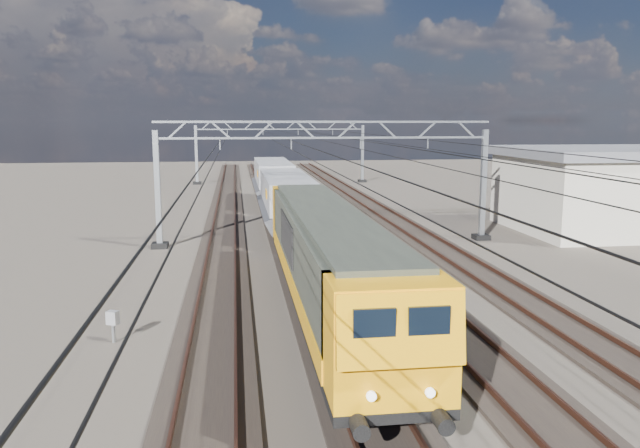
{
  "coord_description": "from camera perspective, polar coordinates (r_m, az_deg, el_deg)",
  "views": [
    {
      "loc": [
        -5.16,
        -31.47,
        7.12
      ],
      "look_at": [
        -1.35,
        -3.33,
        2.4
      ],
      "focal_mm": 35.0,
      "sensor_mm": 36.0,
      "label": 1
    }
  ],
  "objects": [
    {
      "name": "track_outer_east",
      "position": [
        34.12,
        11.57,
        -2.68
      ],
      "size": [
        2.6,
        140.0,
        0.3
      ],
      "color": "black",
      "rests_on": "ground"
    },
    {
      "name": "hopper_wagon_mid",
      "position": [
        53.74,
        -4.32,
        4.19
      ],
      "size": [
        3.38,
        13.0,
        3.25
      ],
      "color": "black",
      "rests_on": "ground"
    },
    {
      "name": "track_loco",
      "position": [
        32.4,
        -1.94,
        -3.13
      ],
      "size": [
        2.6,
        140.0,
        0.3
      ],
      "color": "black",
      "rests_on": "ground"
    },
    {
      "name": "locomotive",
      "position": [
        22.28,
        0.62,
        -2.99
      ],
      "size": [
        2.76,
        21.1,
        3.62
      ],
      "color": "black",
      "rests_on": "ground"
    },
    {
      "name": "track_inner_east",
      "position": [
        33.03,
        4.99,
        -2.92
      ],
      "size": [
        2.6,
        140.0,
        0.3
      ],
      "color": "black",
      "rests_on": "ground"
    },
    {
      "name": "ground",
      "position": [
        32.67,
        1.56,
        -3.15
      ],
      "size": [
        160.0,
        160.0,
        0.0
      ],
      "primitive_type": "plane",
      "color": "black",
      "rests_on": "ground"
    },
    {
      "name": "overhead_wires",
      "position": [
        39.83,
        -0.27,
        7.47
      ],
      "size": [
        12.03,
        140.0,
        0.53
      ],
      "color": "black",
      "rests_on": "ground"
    },
    {
      "name": "catenary_gantry_mid",
      "position": [
        35.98,
        0.56,
        4.31
      ],
      "size": [
        19.9,
        0.9,
        7.11
      ],
      "color": "#9CA4AA",
      "rests_on": "ground"
    },
    {
      "name": "trackside_cabinet",
      "position": [
        21.42,
        -18.42,
        -8.25
      ],
      "size": [
        0.43,
        0.38,
        1.06
      ],
      "rotation": [
        0.0,
        0.0,
        -0.39
      ],
      "color": "#9CA4AA",
      "rests_on": "ground"
    },
    {
      "name": "hopper_wagon_lead",
      "position": [
        39.65,
        -3.09,
        2.34
      ],
      "size": [
        3.38,
        13.0,
        3.25
      ],
      "color": "black",
      "rests_on": "ground"
    },
    {
      "name": "catenary_gantry_far",
      "position": [
        71.72,
        -3.61,
        6.85
      ],
      "size": [
        19.9,
        0.9,
        7.11
      ],
      "color": "#9CA4AA",
      "rests_on": "ground"
    },
    {
      "name": "track_outer_west",
      "position": [
        32.26,
        -9.04,
        -3.3
      ],
      "size": [
        2.6,
        140.0,
        0.3
      ],
      "color": "black",
      "rests_on": "ground"
    }
  ]
}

